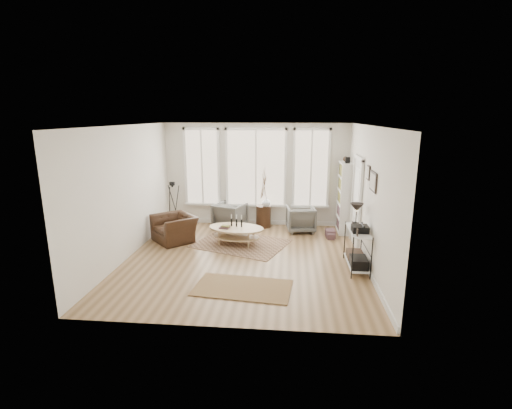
# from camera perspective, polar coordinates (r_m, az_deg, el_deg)

# --- Properties ---
(room) EXTENTS (5.50, 5.54, 2.90)m
(room) POSITION_cam_1_polar(r_m,az_deg,el_deg) (7.93, -1.68, 1.35)
(room) COLOR #9C7951
(room) RESTS_ON ground
(bay_window) EXTENTS (4.14, 0.12, 2.24)m
(bay_window) POSITION_cam_1_polar(r_m,az_deg,el_deg) (10.53, -0.02, 5.41)
(bay_window) COLOR #CBAE88
(bay_window) RESTS_ON ground
(door) EXTENTS (0.09, 1.06, 2.22)m
(door) POSITION_cam_1_polar(r_m,az_deg,el_deg) (9.17, 15.23, 0.62)
(door) COLOR silver
(door) RESTS_ON ground
(bookcase) EXTENTS (0.31, 0.85, 2.06)m
(bookcase) POSITION_cam_1_polar(r_m,az_deg,el_deg) (10.22, 13.44, 1.07)
(bookcase) COLOR white
(bookcase) RESTS_ON ground
(low_shelf) EXTENTS (0.38, 1.08, 1.30)m
(low_shelf) POSITION_cam_1_polar(r_m,az_deg,el_deg) (7.94, 15.33, -6.00)
(low_shelf) COLOR white
(low_shelf) RESTS_ON ground
(wall_art) EXTENTS (0.04, 0.88, 0.44)m
(wall_art) POSITION_cam_1_polar(r_m,az_deg,el_deg) (7.67, 17.39, 3.74)
(wall_art) COLOR black
(wall_art) RESTS_ON ground
(rug_main) EXTENTS (2.56, 2.25, 0.01)m
(rug_main) POSITION_cam_1_polar(r_m,az_deg,el_deg) (9.24, -2.32, -6.01)
(rug_main) COLOR brown
(rug_main) RESTS_ON ground
(rug_runner) EXTENTS (1.86, 1.17, 0.01)m
(rug_runner) POSITION_cam_1_polar(r_m,az_deg,el_deg) (7.00, -2.06, -12.64)
(rug_runner) COLOR brown
(rug_runner) RESTS_ON ground
(coffee_table) EXTENTS (1.50, 1.10, 0.63)m
(coffee_table) POSITION_cam_1_polar(r_m,az_deg,el_deg) (9.13, -3.10, -4.09)
(coffee_table) COLOR tan
(coffee_table) RESTS_ON ground
(armchair_left) EXTENTS (1.00, 1.02, 0.72)m
(armchair_left) POSITION_cam_1_polar(r_m,az_deg,el_deg) (10.42, -4.01, -1.71)
(armchair_left) COLOR #61615C
(armchair_left) RESTS_ON ground
(armchair_right) EXTENTS (0.83, 0.85, 0.69)m
(armchair_right) POSITION_cam_1_polar(r_m,az_deg,el_deg) (10.19, 6.90, -2.23)
(armchair_right) COLOR #61615C
(armchair_right) RESTS_ON ground
(side_table) EXTENTS (0.41, 0.41, 1.74)m
(side_table) POSITION_cam_1_polar(r_m,az_deg,el_deg) (10.39, 1.17, 0.97)
(side_table) COLOR #362114
(side_table) RESTS_ON ground
(vase) EXTENTS (0.31, 0.31, 0.26)m
(vase) POSITION_cam_1_polar(r_m,az_deg,el_deg) (10.33, 1.59, 0.42)
(vase) COLOR silver
(vase) RESTS_ON side_table
(accent_chair) EXTENTS (1.34, 1.34, 0.66)m
(accent_chair) POSITION_cam_1_polar(r_m,az_deg,el_deg) (9.57, -12.43, -3.60)
(accent_chair) COLOR #362114
(accent_chair) RESTS_ON ground
(tripod_camera) EXTENTS (0.47, 0.47, 1.32)m
(tripod_camera) POSITION_cam_1_polar(r_m,az_deg,el_deg) (10.56, -12.59, -0.42)
(tripod_camera) COLOR black
(tripod_camera) RESTS_ON ground
(book_stack_near) EXTENTS (0.25, 0.32, 0.20)m
(book_stack_near) POSITION_cam_1_polar(r_m,az_deg,el_deg) (9.90, 11.36, -4.37)
(book_stack_near) COLOR brown
(book_stack_near) RESTS_ON ground
(book_stack_far) EXTENTS (0.19, 0.24, 0.15)m
(book_stack_far) POSITION_cam_1_polar(r_m,az_deg,el_deg) (9.76, 11.45, -4.79)
(book_stack_far) COLOR brown
(book_stack_far) RESTS_ON ground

